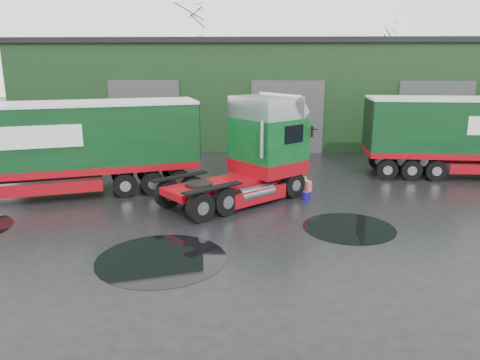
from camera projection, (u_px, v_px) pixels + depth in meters
name	position (u px, v px, depth m)	size (l,w,h in m)	color
ground	(234.00, 250.00, 13.10)	(100.00, 100.00, 0.00)	black
warehouse	(284.00, 89.00, 31.49)	(32.40, 12.40, 6.30)	black
hero_tractor	(233.00, 151.00, 16.97)	(2.65, 6.24, 3.87)	#0A461A
trailer_left	(45.00, 150.00, 17.72)	(2.39, 11.70, 3.64)	silver
wash_bucket	(306.00, 196.00, 17.76)	(0.30, 0.30, 0.28)	#11068C
tree_back_a	(189.00, 63.00, 41.18)	(4.40, 4.40, 9.50)	black
tree_back_b	(373.00, 75.00, 40.55)	(4.40, 4.40, 7.50)	black
puddle_0	(161.00, 259.00, 12.53)	(3.52, 3.52, 0.01)	black
puddle_1	(349.00, 228.00, 14.81)	(2.93, 2.93, 0.01)	black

